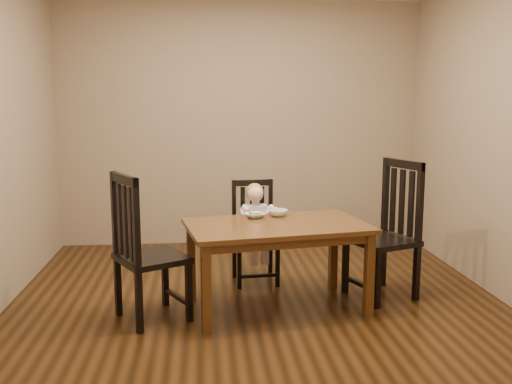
{
  "coord_description": "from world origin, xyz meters",
  "views": [
    {
      "loc": [
        -0.43,
        -4.4,
        1.65
      ],
      "look_at": [
        0.01,
        0.25,
        0.87
      ],
      "focal_mm": 40.0,
      "sensor_mm": 36.0,
      "label": 1
    }
  ],
  "objects": [
    {
      "name": "room",
      "position": [
        0.0,
        0.0,
        1.35
      ],
      "size": [
        4.01,
        4.01,
        2.71
      ],
      "color": "#43260E",
      "rests_on": "ground"
    },
    {
      "name": "chair_child",
      "position": [
        0.03,
        0.58,
        0.44
      ],
      "size": [
        0.42,
        0.4,
        0.91
      ],
      "rotation": [
        0.0,
        0.0,
        3.22
      ],
      "color": "black",
      "rests_on": "room"
    },
    {
      "name": "toddler",
      "position": [
        0.03,
        0.53,
        0.55
      ],
      "size": [
        0.29,
        0.36,
        0.46
      ],
      "primitive_type": null,
      "rotation": [
        0.0,
        0.0,
        3.22
      ],
      "color": "silver",
      "rests_on": "chair_child"
    },
    {
      "name": "dining_table",
      "position": [
        0.14,
        -0.14,
        0.61
      ],
      "size": [
        1.49,
        1.04,
        0.69
      ],
      "rotation": [
        0.0,
        0.0,
        0.17
      ],
      "color": "#472310",
      "rests_on": "room"
    },
    {
      "name": "bowl_peas",
      "position": [
        -0.01,
        0.1,
        0.7
      ],
      "size": [
        0.21,
        0.21,
        0.04
      ],
      "primitive_type": "imported",
      "rotation": [
        0.0,
        0.0,
        0.37
      ],
      "color": "silver",
      "rests_on": "dining_table"
    },
    {
      "name": "bowl_veg",
      "position": [
        0.18,
        0.15,
        0.71
      ],
      "size": [
        0.18,
        0.18,
        0.05
      ],
      "primitive_type": "imported",
      "rotation": [
        0.0,
        0.0,
        -0.09
      ],
      "color": "silver",
      "rests_on": "dining_table"
    },
    {
      "name": "chair_left",
      "position": [
        -0.86,
        -0.28,
        0.53
      ],
      "size": [
        0.63,
        0.64,
        1.11
      ],
      "rotation": [
        0.0,
        0.0,
        -1.07
      ],
      "color": "black",
      "rests_on": "room"
    },
    {
      "name": "chair_right",
      "position": [
        1.09,
        0.08,
        0.55
      ],
      "size": [
        0.62,
        0.63,
        1.14
      ],
      "rotation": [
        0.0,
        0.0,
        1.94
      ],
      "color": "black",
      "rests_on": "room"
    },
    {
      "name": "fork",
      "position": [
        -0.05,
        0.07,
        0.73
      ],
      "size": [
        0.11,
        0.07,
        0.05
      ],
      "rotation": [
        0.0,
        0.0,
        1.04
      ],
      "color": "silver",
      "rests_on": "bowl_peas"
    }
  ]
}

